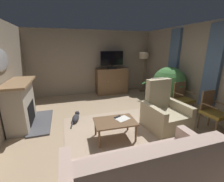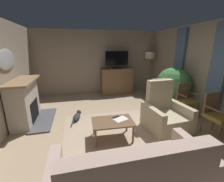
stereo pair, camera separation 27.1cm
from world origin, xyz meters
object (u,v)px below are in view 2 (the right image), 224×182
object	(u,v)px
sofa_floral	(133,178)
potted_plant_small_fern_corner	(158,92)
folded_newspaper	(121,119)
side_chair_beside_plant	(186,99)
coffee_table	(113,123)
floor_lamp	(150,58)
tv_cabinet	(116,82)
cat	(77,116)
fireplace	(26,103)
television	(117,59)
tv_remote	(116,117)
armchair_beside_cabinet	(165,116)
wall_mirror_oval	(7,59)
side_chair_mid_row	(216,114)
potted_plant_tall_palm_by_window	(173,85)

from	to	relation	value
sofa_floral	potted_plant_small_fern_corner	world-z (taller)	sofa_floral
folded_newspaper	side_chair_beside_plant	bearing A→B (deg)	-5.47
coffee_table	sofa_floral	size ratio (longest dim) A/B	0.43
side_chair_beside_plant	floor_lamp	xyz separation A→B (m)	(0.09, 2.52, 0.95)
tv_cabinet	cat	size ratio (longest dim) A/B	1.86
fireplace	folded_newspaper	size ratio (longest dim) A/B	4.81
television	coffee_table	world-z (taller)	television
cat	floor_lamp	bearing A→B (deg)	33.02
tv_remote	armchair_beside_cabinet	bearing A→B (deg)	-26.90
armchair_beside_cabinet	potted_plant_small_fern_corner	size ratio (longest dim) A/B	1.15
fireplace	sofa_floral	bearing A→B (deg)	-53.86
sofa_floral	wall_mirror_oval	bearing A→B (deg)	129.47
folded_newspaper	armchair_beside_cabinet	bearing A→B (deg)	-17.70
coffee_table	side_chair_mid_row	xyz separation A→B (m)	(2.29, -0.35, 0.13)
armchair_beside_cabinet	side_chair_mid_row	world-z (taller)	armchair_beside_cabinet
television	potted_plant_tall_palm_by_window	world-z (taller)	television
armchair_beside_cabinet	sofa_floral	bearing A→B (deg)	-133.00
side_chair_mid_row	cat	distance (m)	3.40
tv_cabinet	tv_remote	xyz separation A→B (m)	(-0.85, -3.13, -0.08)
side_chair_mid_row	floor_lamp	distance (m)	3.63
sofa_floral	cat	bearing A→B (deg)	105.13
television	tv_remote	world-z (taller)	television
fireplace	potted_plant_tall_palm_by_window	size ratio (longest dim) A/B	1.08
side_chair_beside_plant	potted_plant_tall_palm_by_window	bearing A→B (deg)	91.55
television	side_chair_beside_plant	world-z (taller)	television
wall_mirror_oval	armchair_beside_cabinet	xyz separation A→B (m)	(3.58, -1.19, -1.30)
tv_remote	side_chair_beside_plant	distance (m)	2.24
sofa_floral	side_chair_mid_row	xyz separation A→B (m)	(2.36, 1.03, 0.19)
tv_cabinet	tv_remote	size ratio (longest dim) A/B	7.74
coffee_table	cat	world-z (taller)	coffee_table
fireplace	television	world-z (taller)	television
television	armchair_beside_cabinet	world-z (taller)	television
coffee_table	armchair_beside_cabinet	size ratio (longest dim) A/B	0.76
cat	coffee_table	bearing A→B (deg)	-56.33
cat	tv_cabinet	bearing A→B (deg)	51.63
wall_mirror_oval	tv_cabinet	world-z (taller)	wall_mirror_oval
fireplace	potted_plant_small_fern_corner	size ratio (longest dim) A/B	1.39
armchair_beside_cabinet	potted_plant_small_fern_corner	world-z (taller)	armchair_beside_cabinet
sofa_floral	potted_plant_tall_palm_by_window	size ratio (longest dim) A/B	1.56
potted_plant_small_fern_corner	sofa_floral	bearing A→B (deg)	-123.64
tv_remote	folded_newspaper	size ratio (longest dim) A/B	0.57
sofa_floral	potted_plant_tall_palm_by_window	bearing A→B (deg)	48.39
folded_newspaper	armchair_beside_cabinet	world-z (taller)	armchair_beside_cabinet
floor_lamp	armchair_beside_cabinet	bearing A→B (deg)	-109.27
folded_newspaper	side_chair_beside_plant	distance (m)	2.18
tv_cabinet	cat	bearing A→B (deg)	-128.37
potted_plant_tall_palm_by_window	wall_mirror_oval	bearing A→B (deg)	179.56
side_chair_beside_plant	potted_plant_small_fern_corner	xyz separation A→B (m)	(0.06, 1.63, -0.26)
tv_remote	folded_newspaper	world-z (taller)	tv_remote
tv_remote	armchair_beside_cabinet	world-z (taller)	armchair_beside_cabinet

